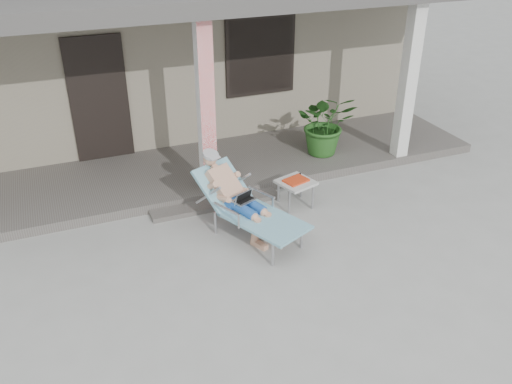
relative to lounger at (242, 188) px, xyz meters
name	(u,v)px	position (x,y,z in m)	size (l,w,h in m)	color
ground	(262,275)	(-0.12, -1.03, -0.70)	(60.00, 60.00, 0.00)	#9E9E99
house	(143,33)	(-0.12, 5.47, 0.96)	(10.40, 5.40, 3.30)	gray
porch_deck	(195,171)	(-0.12, 1.97, -0.63)	(10.00, 2.00, 0.15)	#605B56
porch_overhang	(185,5)	(-0.12, 1.92, 2.09)	(10.00, 2.30, 2.85)	silver
porch_step	(216,204)	(-0.12, 0.82, -0.67)	(2.00, 0.30, 0.07)	#605B56
lounger	(242,188)	(0.00, 0.00, 0.00)	(1.28, 1.81, 1.14)	#B7B7BC
side_table	(296,184)	(1.02, 0.42, -0.33)	(0.61, 0.61, 0.44)	beige
potted_palm	(326,123)	(2.19, 1.68, 0.01)	(1.01, 0.87, 1.12)	#26591E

